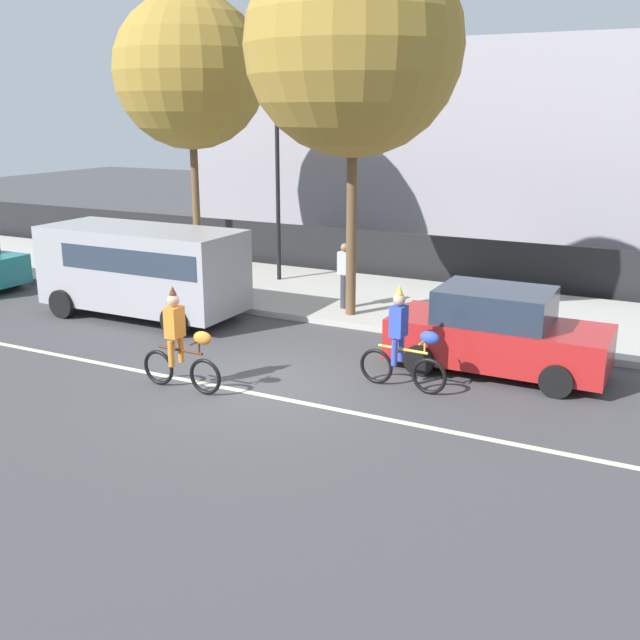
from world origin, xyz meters
name	(u,v)px	position (x,y,z in m)	size (l,w,h in m)	color
ground_plane	(262,383)	(0.00, 0.00, 0.00)	(80.00, 80.00, 0.00)	#424244
road_centre_line	(248,392)	(0.00, -0.50, 0.00)	(36.00, 0.14, 0.01)	beige
sidewalk_curb	(392,302)	(0.00, 6.50, 0.07)	(60.00, 5.00, 0.15)	#ADAAA3
fence_line	(430,259)	(0.00, 9.40, 0.70)	(40.00, 0.08, 1.40)	black
building_backdrop	(568,146)	(2.24, 18.00, 3.60)	(28.00, 8.00, 7.19)	#99939E
parade_cyclist_orange	(181,345)	(-1.12, -0.92, 0.84)	(1.72, 0.50, 1.92)	black
parade_cyclist_cobalt	(404,345)	(2.42, 0.94, 0.84)	(1.72, 0.50, 1.92)	black
parked_van_grey	(145,265)	(-4.91, 2.70, 1.28)	(5.00, 2.22, 2.18)	#99999E
parked_car_red	(497,333)	(3.68, 2.64, 0.78)	(4.10, 1.92, 1.64)	#AD1E1E
street_lamp_post	(277,144)	(-3.79, 7.20, 3.99)	(0.36, 0.36, 5.86)	black
street_tree_near_lamp	(353,46)	(-0.35, 4.67, 6.25)	(4.85, 4.85, 8.53)	brown
street_tree_far_corner	(190,72)	(-7.50, 8.38, 5.99)	(4.65, 4.65, 8.17)	brown
pedestrian_onlooker	(345,274)	(-0.73, 5.14, 1.01)	(0.32, 0.20, 1.62)	#33333D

